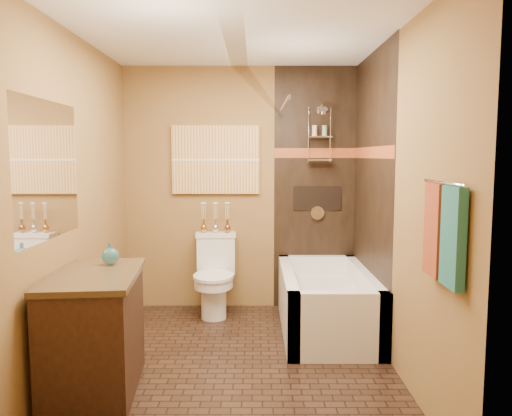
{
  "coord_description": "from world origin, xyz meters",
  "views": [
    {
      "loc": [
        0.16,
        -3.68,
        1.59
      ],
      "look_at": [
        0.16,
        0.4,
        1.16
      ],
      "focal_mm": 35.0,
      "sensor_mm": 36.0,
      "label": 1
    }
  ],
  "objects_px": {
    "bathtub": "(326,307)",
    "toilet": "(215,275)",
    "sunset_painting": "(216,160)",
    "vanity": "(95,332)"
  },
  "relations": [
    {
      "from": "sunset_painting",
      "to": "bathtub",
      "type": "height_order",
      "value": "sunset_painting"
    },
    {
      "from": "toilet",
      "to": "vanity",
      "type": "height_order",
      "value": "vanity"
    },
    {
      "from": "bathtub",
      "to": "sunset_painting",
      "type": "bearing_deg",
      "value": 145.48
    },
    {
      "from": "sunset_painting",
      "to": "vanity",
      "type": "xyz_separation_m",
      "value": [
        -0.67,
        -1.92,
        -1.14
      ]
    },
    {
      "from": "sunset_painting",
      "to": "vanity",
      "type": "height_order",
      "value": "sunset_painting"
    },
    {
      "from": "vanity",
      "to": "sunset_painting",
      "type": "bearing_deg",
      "value": 65.22
    },
    {
      "from": "sunset_painting",
      "to": "toilet",
      "type": "relative_size",
      "value": 1.12
    },
    {
      "from": "toilet",
      "to": "bathtub",
      "type": "bearing_deg",
      "value": -28.1
    },
    {
      "from": "toilet",
      "to": "vanity",
      "type": "distance_m",
      "value": 1.78
    },
    {
      "from": "bathtub",
      "to": "toilet",
      "type": "relative_size",
      "value": 1.87
    }
  ]
}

